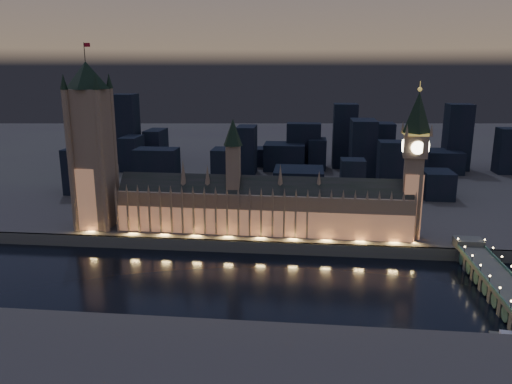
# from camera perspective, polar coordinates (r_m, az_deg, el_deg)

# --- Properties ---
(ground_plane) EXTENTS (2000.00, 2000.00, 0.00)m
(ground_plane) POSITION_cam_1_polar(r_m,az_deg,el_deg) (294.93, -2.12, -9.79)
(ground_plane) COLOR black
(ground_plane) RESTS_ON ground
(north_bank) EXTENTS (2000.00, 960.00, 8.00)m
(north_bank) POSITION_cam_1_polar(r_m,az_deg,el_deg) (796.07, 3.17, 5.82)
(north_bank) COLOR #413B40
(north_bank) RESTS_ON ground
(embankment_wall) EXTENTS (2000.00, 2.50, 8.00)m
(embankment_wall) POSITION_cam_1_polar(r_m,az_deg,el_deg) (331.03, -1.12, -6.29)
(embankment_wall) COLOR #525358
(embankment_wall) RESTS_ON ground
(palace_of_westminster) EXTENTS (202.00, 24.05, 78.00)m
(palace_of_westminster) POSITION_cam_1_polar(r_m,az_deg,el_deg) (342.84, 0.60, -1.62)
(palace_of_westminster) COLOR #8A6F5B
(palace_of_westminster) RESTS_ON north_bank
(victoria_tower) EXTENTS (31.68, 31.68, 126.90)m
(victoria_tower) POSITION_cam_1_polar(r_m,az_deg,el_deg) (364.01, -18.29, 5.79)
(victoria_tower) COLOR #8A6F5B
(victoria_tower) RESTS_ON north_bank
(elizabeth_tower) EXTENTS (18.00, 18.00, 102.65)m
(elizabeth_tower) POSITION_cam_1_polar(r_m,az_deg,el_deg) (340.19, 17.70, 4.26)
(elizabeth_tower) COLOR #8A6F5B
(elizabeth_tower) RESTS_ON north_bank
(westminster_bridge) EXTENTS (17.15, 113.00, 15.90)m
(westminster_bridge) POSITION_cam_1_polar(r_m,az_deg,el_deg) (304.71, 25.62, -9.22)
(westminster_bridge) COLOR #525358
(westminster_bridge) RESTS_ON ground
(city_backdrop) EXTENTS (469.13, 215.63, 80.43)m
(city_backdrop) POSITION_cam_1_polar(r_m,az_deg,el_deg) (521.85, 5.60, 4.32)
(city_backdrop) COLOR black
(city_backdrop) RESTS_ON north_bank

